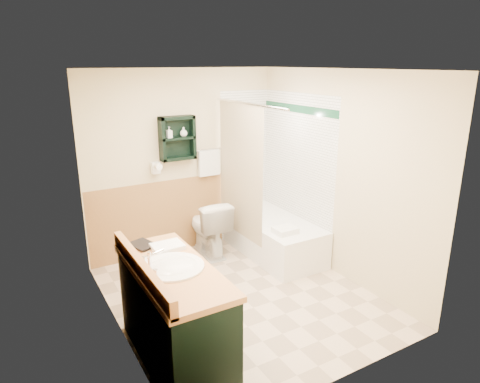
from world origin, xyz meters
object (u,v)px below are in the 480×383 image
(wall_shelf, at_px, (177,138))
(toilet, at_px, (208,227))
(vanity, at_px, (175,314))
(soap_bottle_a, at_px, (169,135))
(bathtub, at_px, (273,237))
(soap_bottle_b, at_px, (184,133))
(vanity_book, at_px, (133,236))
(hair_dryer, at_px, (155,168))

(wall_shelf, xyz_separation_m, toilet, (0.29, -0.23, -1.18))
(vanity, bearing_deg, wall_shelf, 65.92)
(soap_bottle_a, bearing_deg, bathtub, -30.28)
(bathtub, bearing_deg, soap_bottle_b, 144.90)
(soap_bottle_a, xyz_separation_m, soap_bottle_b, (0.19, 0.00, 0.01))
(wall_shelf, bearing_deg, soap_bottle_b, -3.44)
(vanity_book, relative_size, soap_bottle_a, 1.81)
(hair_dryer, bearing_deg, soap_bottle_b, -4.48)
(vanity, xyz_separation_m, vanity_book, (-0.17, 0.50, 0.56))
(hair_dryer, height_order, vanity, hair_dryer)
(hair_dryer, distance_m, vanity, 2.25)
(vanity_book, xyz_separation_m, soap_bottle_a, (0.95, 1.50, 0.60))
(vanity_book, bearing_deg, hair_dryer, 45.45)
(vanity, xyz_separation_m, bathtub, (1.92, 1.34, -0.20))
(toilet, height_order, soap_bottle_b, soap_bottle_b)
(hair_dryer, xyz_separation_m, bathtub, (1.33, -0.69, -0.96))
(wall_shelf, xyz_separation_m, soap_bottle_a, (-0.11, -0.01, 0.05))
(vanity_book, bearing_deg, soap_bottle_b, 34.54)
(wall_shelf, height_order, vanity_book, wall_shelf)
(wall_shelf, distance_m, vanity_book, 1.92)
(wall_shelf, relative_size, vanity, 0.40)
(wall_shelf, height_order, toilet, wall_shelf)
(soap_bottle_a, bearing_deg, toilet, -29.96)
(wall_shelf, height_order, soap_bottle_a, wall_shelf)
(wall_shelf, distance_m, vanity, 2.46)
(toilet, bearing_deg, vanity_book, 46.88)
(bathtub, bearing_deg, toilet, 149.55)
(vanity, bearing_deg, hair_dryer, 73.64)
(toilet, xyz_separation_m, vanity_book, (-1.35, -1.27, 0.62))
(soap_bottle_b, bearing_deg, vanity, -116.09)
(vanity_book, bearing_deg, soap_bottle_a, 39.46)
(wall_shelf, distance_m, soap_bottle_a, 0.12)
(soap_bottle_a, bearing_deg, wall_shelf, 2.64)
(soap_bottle_a, bearing_deg, vanity_book, -122.46)
(vanity, relative_size, soap_bottle_b, 11.60)
(soap_bottle_a, bearing_deg, hair_dryer, 171.09)
(wall_shelf, distance_m, bathtub, 1.79)
(bathtub, distance_m, soap_bottle_b, 1.79)
(hair_dryer, distance_m, bathtub, 1.78)
(hair_dryer, distance_m, toilet, 1.05)
(wall_shelf, relative_size, soap_bottle_b, 4.64)
(bathtub, relative_size, vanity_book, 6.05)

